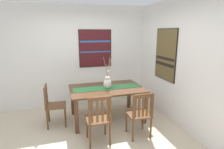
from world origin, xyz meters
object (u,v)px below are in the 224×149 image
(chair_1, at_px, (140,114))
(centerpiece_vase, at_px, (108,83))
(chair_0, at_px, (99,119))
(painting_on_side_wall, at_px, (166,55))
(chair_2, at_px, (53,104))
(painting_on_back_wall, at_px, (95,48))
(dining_table, at_px, (107,92))

(chair_1, bearing_deg, centerpiece_vase, 113.91)
(chair_0, bearing_deg, painting_on_side_wall, 23.40)
(chair_0, xyz_separation_m, chair_2, (-0.79, 0.94, -0.01))
(painting_on_side_wall, bearing_deg, centerpiece_vase, 176.35)
(centerpiece_vase, xyz_separation_m, chair_0, (-0.40, -0.86, -0.40))
(painting_on_back_wall, xyz_separation_m, painting_on_side_wall, (1.41, -1.23, -0.08))
(chair_2, bearing_deg, painting_on_side_wall, -3.87)
(chair_1, bearing_deg, dining_table, 113.04)
(chair_2, relative_size, painting_on_back_wall, 0.90)
(centerpiece_vase, xyz_separation_m, painting_on_side_wall, (1.38, -0.09, 0.59))
(dining_table, height_order, chair_2, chair_2)
(chair_1, relative_size, painting_on_back_wall, 0.91)
(chair_0, distance_m, painting_on_side_wall, 2.18)
(chair_0, relative_size, painting_on_back_wall, 0.93)
(chair_2, xyz_separation_m, painting_on_side_wall, (2.57, -0.17, 1.00))
(chair_0, distance_m, chair_1, 0.79)
(chair_2, bearing_deg, chair_0, -50.15)
(dining_table, bearing_deg, chair_0, -113.32)
(chair_1, bearing_deg, chair_0, 178.19)
(chair_0, distance_m, painting_on_back_wall, 2.30)
(chair_0, xyz_separation_m, painting_on_side_wall, (1.78, 0.77, 0.99))
(chair_0, bearing_deg, painting_on_back_wall, 79.48)
(dining_table, relative_size, centerpiece_vase, 2.27)
(chair_0, bearing_deg, chair_1, -1.81)
(dining_table, bearing_deg, painting_on_side_wall, -5.94)
(centerpiece_vase, relative_size, painting_on_side_wall, 0.61)
(dining_table, height_order, centerpiece_vase, centerpiece_vase)
(chair_0, bearing_deg, dining_table, 66.68)
(chair_1, relative_size, chair_2, 1.01)
(painting_on_back_wall, bearing_deg, dining_table, -88.79)
(chair_0, bearing_deg, chair_2, 129.85)
(chair_0, height_order, painting_on_side_wall, painting_on_side_wall)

